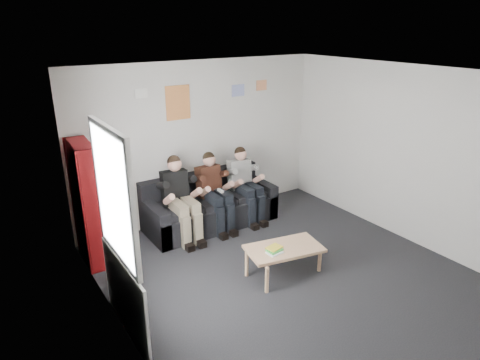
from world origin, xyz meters
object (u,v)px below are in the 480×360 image
object	(u,v)px
bookshelf	(88,204)
person_right	(246,185)
coffee_table	(284,250)
person_middle	(215,192)
sofa	(209,207)
person_left	(181,199)

from	to	relation	value
bookshelf	person_right	size ratio (longest dim) A/B	1.38
coffee_table	person_middle	distance (m)	1.75
person_middle	person_right	distance (m)	0.61
sofa	coffee_table	bearing A→B (deg)	-87.82
coffee_table	person_right	world-z (taller)	person_right
bookshelf	coffee_table	size ratio (longest dim) A/B	1.74
bookshelf	person_middle	size ratio (longest dim) A/B	1.37
coffee_table	person_right	size ratio (longest dim) A/B	0.79
bookshelf	person_right	world-z (taller)	bookshelf
coffee_table	person_left	distance (m)	1.87
bookshelf	person_right	xyz separation A→B (m)	(2.60, -0.10, -0.24)
sofa	coffee_table	xyz separation A→B (m)	(0.07, -1.92, 0.05)
coffee_table	person_left	size ratio (longest dim) A/B	0.76
coffee_table	person_right	bearing A→B (deg)	72.54
sofa	person_right	xyz separation A→B (m)	(0.61, -0.20, 0.34)
sofa	coffee_table	world-z (taller)	sofa
person_middle	person_right	size ratio (longest dim) A/B	1.01
person_left	person_middle	world-z (taller)	person_left
coffee_table	sofa	bearing A→B (deg)	92.18
sofa	person_middle	world-z (taller)	person_middle
person_left	person_right	size ratio (longest dim) A/B	1.04
bookshelf	coffee_table	distance (m)	2.80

